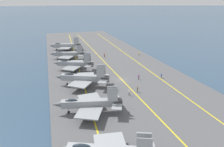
{
  "coord_description": "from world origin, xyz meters",
  "views": [
    {
      "loc": [
        -57.51,
        21.69,
        25.24
      ],
      "look_at": [
        0.29,
        3.35,
        2.9
      ],
      "focal_mm": 32.0,
      "sensor_mm": 36.0,
      "label": 1
    }
  ],
  "objects_px": {
    "parked_jet_second": "(89,103)",
    "crew_purple_vest": "(139,77)",
    "crew_brown_vest": "(137,89)",
    "parked_jet_fourth": "(74,64)",
    "parked_jet_third": "(83,78)",
    "parked_jet_sixth": "(66,45)",
    "crew_blue_vest": "(161,76)",
    "crew_red_vest": "(104,55)",
    "parked_jet_fifth": "(68,54)",
    "crew_yellow_vest": "(139,53)",
    "crew_white_vest": "(129,92)"
  },
  "relations": [
    {
      "from": "crew_brown_vest",
      "to": "crew_yellow_vest",
      "type": "xyz_separation_m",
      "value": [
        37.22,
        -17.64,
        0.01
      ]
    },
    {
      "from": "parked_jet_fifth",
      "to": "crew_blue_vest",
      "type": "distance_m",
      "value": 43.15
    },
    {
      "from": "crew_brown_vest",
      "to": "parked_jet_second",
      "type": "bearing_deg",
      "value": 113.86
    },
    {
      "from": "parked_jet_fourth",
      "to": "crew_purple_vest",
      "type": "relative_size",
      "value": 8.72
    },
    {
      "from": "crew_red_vest",
      "to": "parked_jet_third",
      "type": "bearing_deg",
      "value": 153.21
    },
    {
      "from": "parked_jet_third",
      "to": "parked_jet_sixth",
      "type": "bearing_deg",
      "value": 0.58
    },
    {
      "from": "crew_brown_vest",
      "to": "crew_white_vest",
      "type": "bearing_deg",
      "value": 112.48
    },
    {
      "from": "parked_jet_second",
      "to": "parked_jet_sixth",
      "type": "distance_m",
      "value": 65.8
    },
    {
      "from": "parked_jet_third",
      "to": "crew_blue_vest",
      "type": "bearing_deg",
      "value": -93.62
    },
    {
      "from": "parked_jet_fifth",
      "to": "crew_yellow_vest",
      "type": "relative_size",
      "value": 9.46
    },
    {
      "from": "crew_purple_vest",
      "to": "crew_red_vest",
      "type": "height_order",
      "value": "crew_purple_vest"
    },
    {
      "from": "crew_purple_vest",
      "to": "parked_jet_fourth",
      "type": "bearing_deg",
      "value": 50.62
    },
    {
      "from": "crew_white_vest",
      "to": "crew_blue_vest",
      "type": "distance_m",
      "value": 17.59
    },
    {
      "from": "parked_jet_third",
      "to": "parked_jet_sixth",
      "type": "distance_m",
      "value": 49.92
    },
    {
      "from": "crew_yellow_vest",
      "to": "parked_jet_fourth",
      "type": "bearing_deg",
      "value": 111.97
    },
    {
      "from": "parked_jet_third",
      "to": "crew_purple_vest",
      "type": "relative_size",
      "value": 9.6
    },
    {
      "from": "parked_jet_second",
      "to": "parked_jet_third",
      "type": "distance_m",
      "value": 15.93
    },
    {
      "from": "parked_jet_third",
      "to": "parked_jet_fifth",
      "type": "xyz_separation_m",
      "value": [
        31.54,
        1.2,
        -0.29
      ]
    },
    {
      "from": "crew_purple_vest",
      "to": "crew_yellow_vest",
      "type": "relative_size",
      "value": 1.03
    },
    {
      "from": "parked_jet_second",
      "to": "parked_jet_fifth",
      "type": "distance_m",
      "value": 47.42
    },
    {
      "from": "parked_jet_fourth",
      "to": "crew_purple_vest",
      "type": "height_order",
      "value": "parked_jet_fourth"
    },
    {
      "from": "parked_jet_fifth",
      "to": "crew_yellow_vest",
      "type": "xyz_separation_m",
      "value": [
        -3.4,
        -32.95,
        -1.43
      ]
    },
    {
      "from": "crew_purple_vest",
      "to": "crew_red_vest",
      "type": "relative_size",
      "value": 1.03
    },
    {
      "from": "crew_white_vest",
      "to": "crew_purple_vest",
      "type": "bearing_deg",
      "value": -37.15
    },
    {
      "from": "crew_blue_vest",
      "to": "crew_yellow_vest",
      "type": "xyz_separation_m",
      "value": [
        29.8,
        -5.44,
        -0.01
      ]
    },
    {
      "from": "parked_jet_second",
      "to": "crew_blue_vest",
      "type": "distance_m",
      "value": 31.04
    },
    {
      "from": "parked_jet_third",
      "to": "crew_brown_vest",
      "type": "distance_m",
      "value": 16.88
    },
    {
      "from": "crew_red_vest",
      "to": "crew_purple_vest",
      "type": "bearing_deg",
      "value": -173.89
    },
    {
      "from": "parked_jet_fifth",
      "to": "parked_jet_sixth",
      "type": "relative_size",
      "value": 0.96
    },
    {
      "from": "parked_jet_second",
      "to": "crew_blue_vest",
      "type": "xyz_separation_m",
      "value": [
        14.22,
        -27.55,
        -1.48
      ]
    },
    {
      "from": "parked_jet_fourth",
      "to": "crew_blue_vest",
      "type": "height_order",
      "value": "parked_jet_fourth"
    },
    {
      "from": "parked_jet_second",
      "to": "crew_purple_vest",
      "type": "distance_m",
      "value": 24.96
    },
    {
      "from": "parked_jet_fourth",
      "to": "crew_red_vest",
      "type": "relative_size",
      "value": 8.95
    },
    {
      "from": "parked_jet_fourth",
      "to": "parked_jet_fifth",
      "type": "distance_m",
      "value": 16.49
    },
    {
      "from": "crew_brown_vest",
      "to": "parked_jet_sixth",
      "type": "bearing_deg",
      "value": 13.92
    },
    {
      "from": "parked_jet_sixth",
      "to": "crew_blue_vest",
      "type": "bearing_deg",
      "value": -152.52
    },
    {
      "from": "parked_jet_sixth",
      "to": "crew_red_vest",
      "type": "xyz_separation_m",
      "value": [
        -19.89,
        -15.66,
        -1.41
      ]
    },
    {
      "from": "parked_jet_second",
      "to": "crew_white_vest",
      "type": "bearing_deg",
      "value": -65.8
    },
    {
      "from": "crew_blue_vest",
      "to": "crew_red_vest",
      "type": "relative_size",
      "value": 1.0
    },
    {
      "from": "crew_brown_vest",
      "to": "crew_yellow_vest",
      "type": "distance_m",
      "value": 41.19
    },
    {
      "from": "parked_jet_fourth",
      "to": "crew_brown_vest",
      "type": "distance_m",
      "value": 28.36
    },
    {
      "from": "parked_jet_sixth",
      "to": "crew_red_vest",
      "type": "height_order",
      "value": "parked_jet_sixth"
    },
    {
      "from": "parked_jet_sixth",
      "to": "parked_jet_third",
      "type": "bearing_deg",
      "value": -179.42
    },
    {
      "from": "crew_white_vest",
      "to": "crew_blue_vest",
      "type": "bearing_deg",
      "value": -60.35
    },
    {
      "from": "crew_yellow_vest",
      "to": "parked_jet_third",
      "type": "bearing_deg",
      "value": 131.54
    },
    {
      "from": "crew_blue_vest",
      "to": "crew_red_vest",
      "type": "height_order",
      "value": "crew_blue_vest"
    },
    {
      "from": "crew_white_vest",
      "to": "crew_brown_vest",
      "type": "xyz_separation_m",
      "value": [
        1.28,
        -3.09,
        -0.03
      ]
    },
    {
      "from": "crew_red_vest",
      "to": "parked_jet_fourth",
      "type": "bearing_deg",
      "value": 133.44
    },
    {
      "from": "parked_jet_second",
      "to": "crew_white_vest",
      "type": "relative_size",
      "value": 9.29
    },
    {
      "from": "crew_brown_vest",
      "to": "parked_jet_fourth",
      "type": "bearing_deg",
      "value": 31.43
    }
  ]
}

